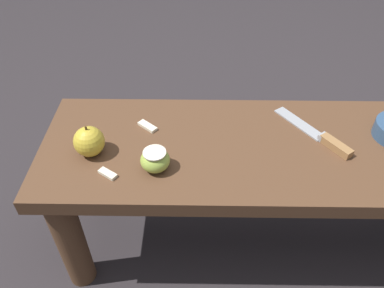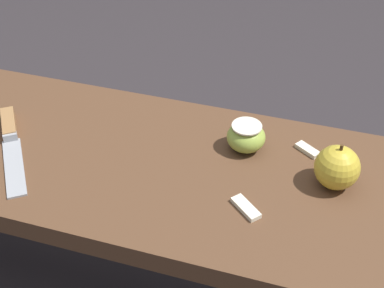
{
  "view_description": "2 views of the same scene",
  "coord_description": "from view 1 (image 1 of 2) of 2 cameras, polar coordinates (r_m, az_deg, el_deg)",
  "views": [
    {
      "loc": [
        0.18,
        0.7,
        1.04
      ],
      "look_at": [
        0.19,
        0.03,
        0.44
      ],
      "focal_mm": 35.0,
      "sensor_mm": 36.0,
      "label": 1
    },
    {
      "loc": [
        0.4,
        -0.66,
        1.02
      ],
      "look_at": [
        0.19,
        0.03,
        0.44
      ],
      "focal_mm": 50.0,
      "sensor_mm": 36.0,
      "label": 2
    }
  ],
  "objects": [
    {
      "name": "apple_slice_near_knife",
      "position": [
        1.0,
        -6.8,
        2.71
      ],
      "size": [
        0.06,
        0.05,
        0.01
      ],
      "color": "silver",
      "rests_on": "wooden_bench"
    },
    {
      "name": "ground_plane",
      "position": [
        1.27,
        8.77,
        -14.02
      ],
      "size": [
        8.0,
        8.0,
        0.0
      ],
      "primitive_type": "plane",
      "color": "#2D282B"
    },
    {
      "name": "wooden_bench",
      "position": [
        1.02,
        10.62,
        -3.76
      ],
      "size": [
        1.14,
        0.39,
        0.41
      ],
      "color": "brown",
      "rests_on": "ground_plane"
    },
    {
      "name": "apple_cut",
      "position": [
        0.87,
        -5.64,
        -2.43
      ],
      "size": [
        0.07,
        0.07,
        0.05
      ],
      "color": "#9EB747",
      "rests_on": "wooden_bench"
    },
    {
      "name": "apple_whole",
      "position": [
        0.93,
        -15.4,
        0.38
      ],
      "size": [
        0.07,
        0.07,
        0.08
      ],
      "color": "gold",
      "rests_on": "wooden_bench"
    },
    {
      "name": "apple_slice_center",
      "position": [
        0.89,
        -12.73,
        -4.43
      ],
      "size": [
        0.05,
        0.04,
        0.01
      ],
      "color": "silver",
      "rests_on": "wooden_bench"
    },
    {
      "name": "knife",
      "position": [
        1.01,
        19.36,
        0.87
      ],
      "size": [
        0.16,
        0.21,
        0.02
      ],
      "rotation": [
        0.0,
        0.0,
        -0.95
      ],
      "color": "#9EA0A5",
      "rests_on": "wooden_bench"
    }
  ]
}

